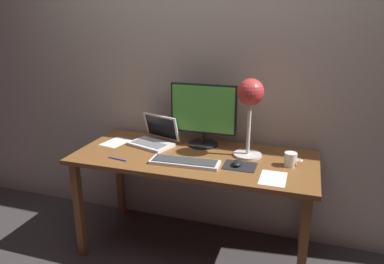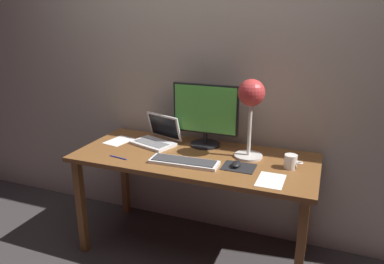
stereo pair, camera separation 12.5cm
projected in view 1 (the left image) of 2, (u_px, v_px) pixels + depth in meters
The scene contains 13 objects.
ground_plane at pixel (194, 250), 2.62m from camera, with size 4.80×4.80×0.00m, color #383333.
back_wall at pixel (211, 64), 2.59m from camera, with size 4.80×0.06×2.60m, color #B2A893.
desk at pixel (194, 166), 2.42m from camera, with size 1.60×0.70×0.74m.
monitor at pixel (204, 113), 2.52m from camera, with size 0.47×0.21×0.45m.
keyboard_main at pixel (185, 162), 2.26m from camera, with size 0.45×0.16×0.03m.
laptop at pixel (156, 136), 2.60m from camera, with size 0.36×0.33×0.21m.
desk_lamp at pixel (250, 99), 2.27m from camera, with size 0.19×0.19×0.52m.
mousepad at pixel (240, 166), 2.22m from camera, with size 0.20×0.16×0.00m, color black.
mouse at pixel (237, 163), 2.22m from camera, with size 0.06×0.10×0.03m, color black.
coffee_mug at pixel (291, 160), 2.21m from camera, with size 0.11×0.08×0.09m.
paper_sheet_near_mouse at pixel (116, 142), 2.64m from camera, with size 0.15×0.21×0.00m, color white.
paper_sheet_by_keyboard at pixel (273, 178), 2.05m from camera, with size 0.15×0.21×0.00m, color white.
pen at pixel (117, 159), 2.33m from camera, with size 0.01×0.01×0.14m, color #2633A5.
Camera 1 is at (0.67, -2.13, 1.62)m, focal length 33.58 mm.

